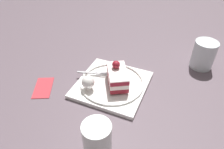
{
  "coord_description": "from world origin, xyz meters",
  "views": [
    {
      "loc": [
        -0.52,
        -0.16,
        0.47
      ],
      "look_at": [
        -0.02,
        0.02,
        0.05
      ],
      "focal_mm": 34.06,
      "sensor_mm": 36.0,
      "label": 1
    }
  ],
  "objects": [
    {
      "name": "cake_slice",
      "position": [
        -0.02,
        0.0,
        0.05
      ],
      "size": [
        0.12,
        0.1,
        0.07
      ],
      "color": "maroon",
      "rests_on": "dessert_plate"
    },
    {
      "name": "fork",
      "position": [
        -0.0,
        0.09,
        0.02
      ],
      "size": [
        0.04,
        0.11,
        0.0
      ],
      "color": "silver",
      "rests_on": "dessert_plate"
    },
    {
      "name": "ground_plane",
      "position": [
        0.0,
        0.0,
        0.0
      ],
      "size": [
        2.4,
        2.4,
        0.0
      ],
      "primitive_type": "plane",
      "color": "#594A53"
    },
    {
      "name": "dessert_plate",
      "position": [
        -0.02,
        0.02,
        0.01
      ],
      "size": [
        0.23,
        0.23,
        0.02
      ],
      "color": "white",
      "rests_on": "ground_plane"
    },
    {
      "name": "whipped_cream_dollop",
      "position": [
        -0.07,
        0.08,
        0.04
      ],
      "size": [
        0.04,
        0.04,
        0.04
      ],
      "primitive_type": "ellipsoid",
      "color": "white",
      "rests_on": "dessert_plate"
    },
    {
      "name": "folded_napkin",
      "position": [
        -0.11,
        0.23,
        0.0
      ],
      "size": [
        0.11,
        0.09,
        0.0
      ],
      "primitive_type": "cube",
      "rotation": [
        0.0,
        0.0,
        0.4
      ],
      "color": "#B8333B",
      "rests_on": "ground_plane"
    },
    {
      "name": "drink_glass_near",
      "position": [
        -0.27,
        -0.04,
        0.05
      ],
      "size": [
        0.07,
        0.07,
        0.11
      ],
      "color": "white",
      "rests_on": "ground_plane"
    },
    {
      "name": "drink_glass_far",
      "position": [
        0.2,
        -0.25,
        0.05
      ],
      "size": [
        0.08,
        0.08,
        0.1
      ],
      "color": "silver",
      "rests_on": "ground_plane"
    }
  ]
}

